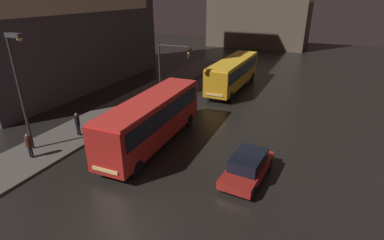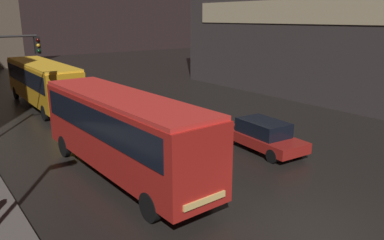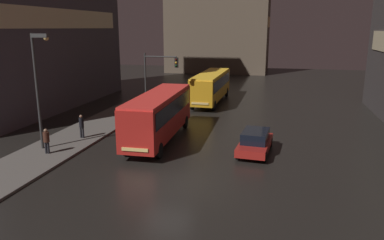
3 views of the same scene
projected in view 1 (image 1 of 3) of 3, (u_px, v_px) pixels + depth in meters
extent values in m
plane|color=black|center=(123.00, 225.00, 13.59)|extent=(120.00, 120.00, 0.00)
cube|color=#56514C|center=(107.00, 116.00, 25.35)|extent=(4.00, 48.00, 0.15)
cube|color=beige|center=(91.00, 2.00, 29.35)|extent=(0.24, 19.66, 1.80)
cube|color=#AD1E19|center=(152.00, 119.00, 20.04)|extent=(2.65, 10.35, 2.71)
cube|color=black|center=(152.00, 111.00, 19.80)|extent=(2.69, 9.53, 1.10)
cube|color=red|center=(151.00, 99.00, 19.47)|extent=(2.60, 10.15, 0.16)
cube|color=#F4CC72|center=(105.00, 170.00, 16.03)|extent=(1.65, 0.15, 0.20)
cylinder|color=black|center=(137.00, 168.00, 17.03)|extent=(0.28, 1.01, 1.00)
cylinder|color=black|center=(106.00, 161.00, 17.80)|extent=(0.28, 1.01, 1.00)
cylinder|color=black|center=(189.00, 121.00, 23.38)|extent=(0.28, 1.01, 1.00)
cylinder|color=black|center=(165.00, 117.00, 24.15)|extent=(0.28, 1.01, 1.00)
cube|color=orange|center=(233.00, 73.00, 32.08)|extent=(2.50, 11.01, 2.51)
cube|color=black|center=(233.00, 68.00, 31.88)|extent=(2.55, 10.13, 1.10)
cube|color=yellow|center=(234.00, 60.00, 31.56)|extent=(2.45, 10.79, 0.16)
cube|color=#F4CC72|center=(214.00, 95.00, 27.82)|extent=(1.68, 0.12, 0.20)
cylinder|color=black|center=(230.00, 97.00, 28.76)|extent=(0.26, 1.00, 1.00)
cylinder|color=black|center=(209.00, 94.00, 29.61)|extent=(0.26, 1.00, 1.00)
cylinder|color=black|center=(252.00, 77.00, 35.58)|extent=(0.26, 1.00, 1.00)
cylinder|color=black|center=(234.00, 75.00, 36.43)|extent=(0.26, 1.00, 1.00)
cube|color=maroon|center=(248.00, 169.00, 16.87)|extent=(2.19, 4.63, 0.50)
cube|color=black|center=(248.00, 160.00, 16.64)|extent=(1.76, 2.59, 0.69)
cylinder|color=black|center=(253.00, 192.00, 15.34)|extent=(0.25, 0.65, 0.64)
cylinder|color=black|center=(223.00, 182.00, 16.09)|extent=(0.25, 0.65, 0.64)
cylinder|color=black|center=(270.00, 164.00, 17.84)|extent=(0.25, 0.65, 0.64)
cylinder|color=black|center=(243.00, 157.00, 18.59)|extent=(0.25, 0.65, 0.64)
cylinder|color=black|center=(78.00, 130.00, 21.68)|extent=(0.14, 0.14, 0.82)
cylinder|color=black|center=(80.00, 130.00, 21.61)|extent=(0.14, 0.14, 0.82)
cylinder|color=black|center=(77.00, 121.00, 21.35)|extent=(0.37, 0.37, 0.68)
sphere|color=#8C664C|center=(76.00, 115.00, 21.18)|extent=(0.22, 0.22, 0.22)
cylinder|color=black|center=(30.00, 152.00, 18.75)|extent=(0.14, 0.14, 0.77)
cylinder|color=black|center=(32.00, 152.00, 18.68)|extent=(0.14, 0.14, 0.77)
cylinder|color=#422319|center=(28.00, 142.00, 18.44)|extent=(0.39, 0.39, 0.64)
sphere|color=#8C664C|center=(27.00, 136.00, 18.27)|extent=(0.22, 0.22, 0.22)
cylinder|color=#2D2D2D|center=(160.00, 73.00, 27.64)|extent=(0.16, 0.16, 5.72)
cylinder|color=#2D2D2D|center=(174.00, 46.00, 26.07)|extent=(3.01, 0.12, 0.12)
cube|color=black|center=(189.00, 53.00, 25.69)|extent=(0.30, 0.24, 0.90)
sphere|color=#390706|center=(189.00, 50.00, 25.46)|extent=(0.18, 0.18, 0.18)
sphere|color=gold|center=(189.00, 53.00, 25.57)|extent=(0.18, 0.18, 0.18)
sphere|color=black|center=(189.00, 57.00, 25.68)|extent=(0.18, 0.18, 0.18)
cylinder|color=#2D2D2D|center=(21.00, 95.00, 18.49)|extent=(0.18, 0.18, 7.51)
cube|color=#383838|center=(14.00, 35.00, 16.85)|extent=(1.10, 0.36, 0.24)
sphere|color=#F4CC72|center=(19.00, 38.00, 16.75)|extent=(0.32, 0.32, 0.32)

